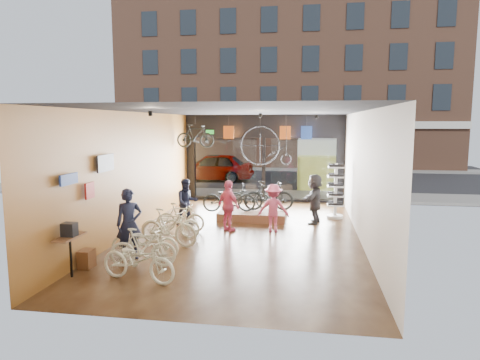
% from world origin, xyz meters
% --- Properties ---
extents(ground_plane, '(7.00, 12.00, 0.04)m').
position_xyz_m(ground_plane, '(0.00, 0.00, -0.02)').
color(ground_plane, black).
rests_on(ground_plane, ground).
extents(ceiling, '(7.00, 12.00, 0.04)m').
position_xyz_m(ceiling, '(0.00, 0.00, 3.82)').
color(ceiling, black).
rests_on(ceiling, ground).
extents(wall_left, '(0.04, 12.00, 3.80)m').
position_xyz_m(wall_left, '(-3.52, 0.00, 1.90)').
color(wall_left, brown).
rests_on(wall_left, ground).
extents(wall_right, '(0.04, 12.00, 3.80)m').
position_xyz_m(wall_right, '(3.52, 0.00, 1.90)').
color(wall_right, beige).
rests_on(wall_right, ground).
extents(wall_back, '(7.00, 0.04, 3.80)m').
position_xyz_m(wall_back, '(0.00, -6.02, 1.90)').
color(wall_back, beige).
rests_on(wall_back, ground).
extents(storefront, '(7.00, 0.26, 3.80)m').
position_xyz_m(storefront, '(0.00, 6.00, 1.90)').
color(storefront, black).
rests_on(storefront, ground).
extents(exit_sign, '(0.35, 0.06, 0.18)m').
position_xyz_m(exit_sign, '(-2.40, 5.88, 3.05)').
color(exit_sign, '#198C26').
rests_on(exit_sign, storefront).
extents(street_road, '(30.00, 18.00, 0.02)m').
position_xyz_m(street_road, '(0.00, 15.00, -0.01)').
color(street_road, black).
rests_on(street_road, ground).
extents(sidewalk_near, '(30.00, 2.40, 0.12)m').
position_xyz_m(sidewalk_near, '(0.00, 7.20, 0.06)').
color(sidewalk_near, slate).
rests_on(sidewalk_near, ground).
extents(sidewalk_far, '(30.00, 2.00, 0.12)m').
position_xyz_m(sidewalk_far, '(0.00, 19.00, 0.06)').
color(sidewalk_far, slate).
rests_on(sidewalk_far, ground).
extents(opposite_building, '(26.00, 5.00, 14.00)m').
position_xyz_m(opposite_building, '(0.00, 21.50, 7.00)').
color(opposite_building, brown).
rests_on(opposite_building, ground).
extents(street_car, '(4.90, 1.97, 1.67)m').
position_xyz_m(street_car, '(-3.69, 12.00, 0.83)').
color(street_car, gray).
rests_on(street_car, street_road).
extents(box_truck, '(2.17, 6.51, 2.56)m').
position_xyz_m(box_truck, '(2.48, 11.00, 1.28)').
color(box_truck, silver).
rests_on(box_truck, street_road).
extents(floor_bike_0, '(1.93, 1.03, 0.96)m').
position_xyz_m(floor_bike_0, '(-1.70, -4.24, 0.48)').
color(floor_bike_0, beige).
rests_on(floor_bike_0, ground_plane).
extents(floor_bike_1, '(1.65, 0.71, 0.96)m').
position_xyz_m(floor_bike_1, '(-1.96, -3.33, 0.48)').
color(floor_bike_1, beige).
rests_on(floor_bike_1, ground_plane).
extents(floor_bike_2, '(1.79, 0.70, 0.93)m').
position_xyz_m(floor_bike_2, '(-2.15, -2.74, 0.46)').
color(floor_bike_2, beige).
rests_on(floor_bike_2, ground_plane).
extents(floor_bike_3, '(1.83, 0.83, 1.06)m').
position_xyz_m(floor_bike_3, '(-1.93, -1.49, 0.53)').
color(floor_bike_3, beige).
rests_on(floor_bike_3, ground_plane).
extents(floor_bike_4, '(1.82, 0.93, 0.91)m').
position_xyz_m(floor_bike_4, '(-2.10, -0.79, 0.46)').
color(floor_bike_4, beige).
rests_on(floor_bike_4, ground_plane).
extents(floor_bike_5, '(1.54, 0.45, 0.92)m').
position_xyz_m(floor_bike_5, '(-2.05, 0.11, 0.46)').
color(floor_bike_5, beige).
rests_on(floor_bike_5, ground_plane).
extents(display_platform, '(2.40, 1.80, 0.30)m').
position_xyz_m(display_platform, '(-0.00, 2.40, 0.15)').
color(display_platform, brown).
rests_on(display_platform, ground_plane).
extents(display_bike_left, '(1.98, 1.01, 0.99)m').
position_xyz_m(display_bike_left, '(-0.82, 1.99, 0.79)').
color(display_bike_left, black).
rests_on(display_bike_left, display_platform).
extents(display_bike_mid, '(1.86, 0.76, 1.08)m').
position_xyz_m(display_bike_mid, '(0.55, 2.41, 0.84)').
color(display_bike_mid, black).
rests_on(display_bike_mid, display_platform).
extents(display_bike_right, '(1.67, 0.75, 0.85)m').
position_xyz_m(display_bike_right, '(-0.23, 2.89, 0.72)').
color(display_bike_right, black).
rests_on(display_bike_right, display_platform).
extents(customer_0, '(0.79, 0.70, 1.81)m').
position_xyz_m(customer_0, '(-2.54, -2.75, 0.91)').
color(customer_0, '#161C33').
rests_on(customer_0, ground_plane).
extents(customer_1, '(0.97, 0.91, 1.59)m').
position_xyz_m(customer_1, '(-2.10, 0.98, 0.79)').
color(customer_1, '#161C33').
rests_on(customer_1, ground_plane).
extents(customer_2, '(1.00, 0.93, 1.65)m').
position_xyz_m(customer_2, '(-0.55, 0.41, 0.82)').
color(customer_2, '#CC4C72').
rests_on(customer_2, ground_plane).
extents(customer_3, '(1.00, 0.59, 1.53)m').
position_xyz_m(customer_3, '(0.88, 0.53, 0.77)').
color(customer_3, '#CC4C72').
rests_on(customer_3, ground_plane).
extents(customer_5, '(0.88, 1.67, 1.72)m').
position_xyz_m(customer_5, '(2.19, 1.95, 0.86)').
color(customer_5, '#3F3F44').
rests_on(customer_5, ground_plane).
extents(sunglasses_rack, '(0.71, 0.64, 2.01)m').
position_xyz_m(sunglasses_rack, '(2.95, 2.86, 1.00)').
color(sunglasses_rack, white).
rests_on(sunglasses_rack, ground_plane).
extents(wall_merch, '(0.40, 2.40, 2.60)m').
position_xyz_m(wall_merch, '(-3.38, -3.50, 1.30)').
color(wall_merch, navy).
rests_on(wall_merch, wall_left).
extents(penny_farthing, '(2.00, 0.06, 1.60)m').
position_xyz_m(penny_farthing, '(0.35, 4.38, 2.50)').
color(penny_farthing, black).
rests_on(penny_farthing, ceiling).
extents(hung_bike, '(1.60, 0.53, 0.95)m').
position_xyz_m(hung_bike, '(-2.63, 4.20, 2.93)').
color(hung_bike, black).
rests_on(hung_bike, ceiling).
extents(jersey_left, '(0.45, 0.03, 0.55)m').
position_xyz_m(jersey_left, '(-1.43, 5.20, 3.05)').
color(jersey_left, '#CC5919').
rests_on(jersey_left, ceiling).
extents(jersey_mid, '(0.45, 0.03, 0.55)m').
position_xyz_m(jersey_mid, '(0.97, 5.20, 3.05)').
color(jersey_mid, '#CC5919').
rests_on(jersey_mid, ceiling).
extents(jersey_right, '(0.45, 0.03, 0.55)m').
position_xyz_m(jersey_right, '(1.85, 5.20, 3.05)').
color(jersey_right, '#1E3F99').
rests_on(jersey_right, ceiling).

